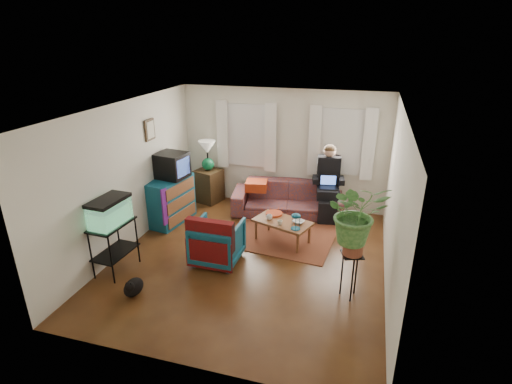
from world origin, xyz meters
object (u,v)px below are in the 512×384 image
(side_table, at_px, (209,186))
(plant_stand, at_px, (350,275))
(dresser, at_px, (170,200))
(coffee_table, at_px, (282,231))
(aquarium_stand, at_px, (115,247))
(sofa, at_px, (287,193))
(armchair, at_px, (217,240))

(side_table, height_order, plant_stand, side_table)
(dresser, xyz_separation_m, plant_stand, (3.71, -1.58, -0.11))
(dresser, relative_size, coffee_table, 1.02)
(side_table, xyz_separation_m, plant_stand, (3.37, -2.82, -0.01))
(side_table, bearing_deg, aquarium_stand, -96.35)
(dresser, relative_size, aquarium_stand, 1.24)
(side_table, bearing_deg, sofa, -4.92)
(armchair, bearing_deg, aquarium_stand, 27.17)
(aquarium_stand, height_order, coffee_table, aquarium_stand)
(aquarium_stand, relative_size, armchair, 1.06)
(sofa, distance_m, side_table, 1.89)
(side_table, xyz_separation_m, aquarium_stand, (-0.35, -3.14, 0.05))
(sofa, bearing_deg, dresser, -163.49)
(armchair, bearing_deg, sofa, -107.60)
(aquarium_stand, bearing_deg, coffee_table, 38.94)
(dresser, height_order, armchair, dresser)
(sofa, relative_size, armchair, 2.92)
(armchair, height_order, coffee_table, armchair)
(sofa, relative_size, plant_stand, 3.21)
(sofa, height_order, coffee_table, sofa)
(dresser, xyz_separation_m, armchair, (1.48, -1.17, -0.07))
(side_table, distance_m, armchair, 2.66)
(sofa, height_order, plant_stand, sofa)
(sofa, distance_m, aquarium_stand, 3.72)
(side_table, xyz_separation_m, dresser, (-0.34, -1.23, 0.09))
(plant_stand, bearing_deg, aquarium_stand, -174.95)
(side_table, height_order, dresser, dresser)
(armchair, relative_size, plant_stand, 1.10)
(side_table, relative_size, dresser, 0.72)
(sofa, bearing_deg, coffee_table, -91.36)
(plant_stand, bearing_deg, armchair, 169.54)
(sofa, xyz_separation_m, coffee_table, (0.18, -1.28, -0.24))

